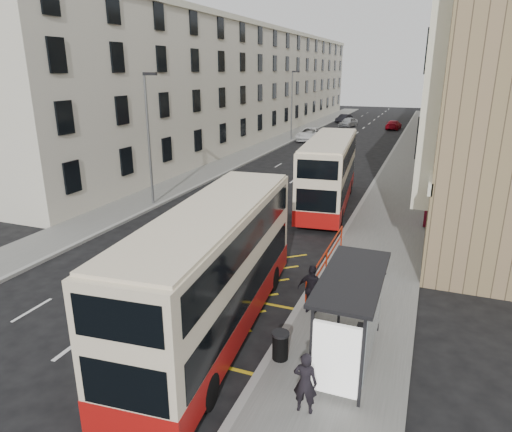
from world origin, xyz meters
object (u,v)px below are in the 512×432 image
at_px(pedestrian_mid, 374,276).
at_px(car_red, 394,125).
at_px(pedestrian_far, 312,289).
at_px(street_lamp_near, 149,132).
at_px(double_decker_front, 214,271).
at_px(double_decker_rear, 329,172).
at_px(street_lamp_far, 292,102).
at_px(car_silver, 348,122).
at_px(litter_bin, 280,345).
at_px(white_van, 310,134).
at_px(pedestrian_near, 305,383).
at_px(bus_shelter, 354,306).
at_px(car_dark, 344,119).

distance_m(pedestrian_mid, car_red, 54.02).
distance_m(pedestrian_far, car_red, 55.63).
height_order(street_lamp_near, double_decker_front, street_lamp_near).
bearing_deg(double_decker_rear, street_lamp_far, 105.79).
height_order(car_silver, car_red, car_silver).
bearing_deg(double_decker_front, car_silver, 90.83).
bearing_deg(car_silver, street_lamp_near, -80.94).
relative_size(street_lamp_far, litter_bin, 9.17).
distance_m(double_decker_front, double_decker_rear, 15.61).
height_order(street_lamp_near, white_van, street_lamp_near).
relative_size(double_decker_front, pedestrian_mid, 5.75).
bearing_deg(litter_bin, white_van, 103.68).
distance_m(litter_bin, pedestrian_near, 2.25).
height_order(bus_shelter, pedestrian_near, bus_shelter).
bearing_deg(street_lamp_far, double_decker_rear, -68.38).
bearing_deg(bus_shelter, car_silver, 100.36).
height_order(bus_shelter, pedestrian_mid, bus_shelter).
xyz_separation_m(pedestrian_far, car_silver, (-8.90, 56.03, -0.32)).
bearing_deg(white_van, pedestrian_near, -76.77).
height_order(street_lamp_far, white_van, street_lamp_far).
height_order(street_lamp_far, double_decker_front, street_lamp_far).
relative_size(street_lamp_near, pedestrian_far, 4.51).
height_order(bus_shelter, litter_bin, bus_shelter).
relative_size(street_lamp_near, white_van, 1.43).
xyz_separation_m(pedestrian_near, white_van, (-11.83, 45.30, -0.20)).
xyz_separation_m(bus_shelter, street_lamp_near, (-14.69, 12.39, 2.50)).
relative_size(pedestrian_mid, car_dark, 0.47).
height_order(pedestrian_near, white_van, pedestrian_near).
distance_m(double_decker_front, car_silver, 58.48).
distance_m(double_decker_rear, pedestrian_near, 18.70).
bearing_deg(pedestrian_far, white_van, -72.24).
height_order(street_lamp_near, pedestrian_mid, street_lamp_near).
bearing_deg(bus_shelter, double_decker_front, 173.05).
distance_m(double_decker_front, litter_bin, 3.11).
xyz_separation_m(double_decker_rear, pedestrian_near, (3.55, -18.32, -1.22)).
relative_size(litter_bin, pedestrian_near, 0.53).
bearing_deg(street_lamp_far, double_decker_front, -76.34).
bearing_deg(car_dark, pedestrian_far, -66.42).
height_order(litter_bin, white_van, white_van).
bearing_deg(car_dark, pedestrian_near, -66.21).
relative_size(litter_bin, white_van, 0.16).
height_order(street_lamp_far, pedestrian_mid, street_lamp_far).
height_order(street_lamp_near, litter_bin, street_lamp_near).
bearing_deg(street_lamp_near, pedestrian_far, -37.10).
bearing_deg(car_silver, car_dark, 120.85).
bearing_deg(double_decker_front, pedestrian_far, 32.63).
xyz_separation_m(pedestrian_mid, car_red, (-4.13, 53.86, -0.46)).
xyz_separation_m(litter_bin, pedestrian_mid, (2.04, 4.69, 0.50)).
bearing_deg(car_silver, double_decker_front, -69.95).
distance_m(street_lamp_far, pedestrian_near, 46.82).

